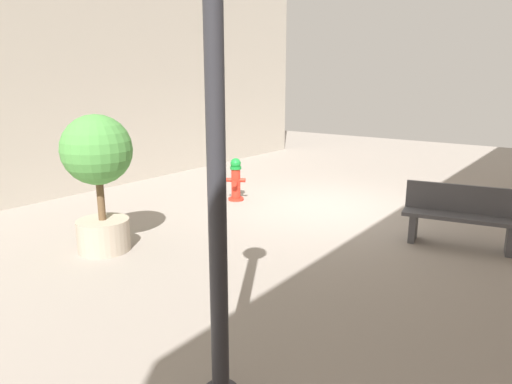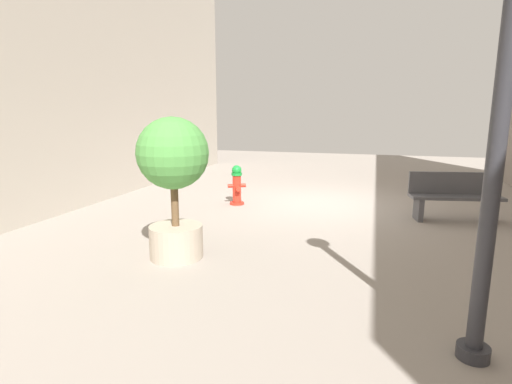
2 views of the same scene
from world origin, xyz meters
name	(u,v)px [view 2 (image 2 of 2)]	position (x,y,z in m)	size (l,w,h in m)	color
ground_plane	(318,204)	(0.00, 0.00, 0.00)	(23.40, 23.40, 0.00)	gray
fire_hydrant	(237,185)	(1.81, 0.61, 0.46)	(0.41, 0.39, 0.92)	red
bench_near	(455,196)	(-2.78, 0.69, 0.50)	(1.78, 0.76, 0.95)	#4C4C51
planter_tree	(174,173)	(1.54, 4.15, 1.27)	(1.03, 1.03, 2.07)	tan
street_lamp	(503,92)	(-2.14, 5.70, 2.28)	(0.36, 0.36, 3.66)	#2D2D33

